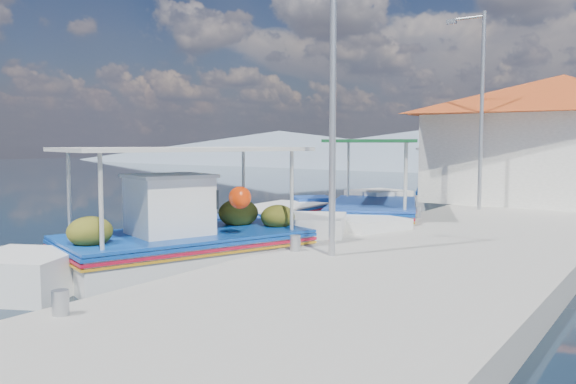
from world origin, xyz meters
The scene contains 10 objects.
ground centered at (0.00, 0.00, 0.00)m, with size 160.00×160.00×0.00m, color black.
quay centered at (5.90, 6.00, 0.25)m, with size 5.00×44.00×0.50m, color gray.
bollards centered at (3.80, 5.25, 0.65)m, with size 0.20×17.20×0.30m.
main_caique centered at (1.78, 1.17, 0.52)m, with size 4.19×7.80×2.73m.
caique_green_canopy centered at (2.53, 8.04, 0.44)m, with size 4.24×7.22×2.93m.
caique_blue_hull centered at (-0.05, 6.87, 0.28)m, with size 1.92×5.84×1.04m.
caique_far centered at (1.99, 15.54, 0.49)m, with size 3.82×7.07×2.63m.
harbor_building centered at (6.20, 15.00, 2.78)m, with size 10.49×10.49×4.40m.
lamp_post_near centered at (4.51, 2.00, 3.85)m, with size 1.21×0.14×6.00m.
lamp_post_far centered at (4.51, 11.00, 3.85)m, with size 1.21×0.14×6.00m.
Camera 1 is at (9.85, -7.02, 2.53)m, focal length 36.24 mm.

